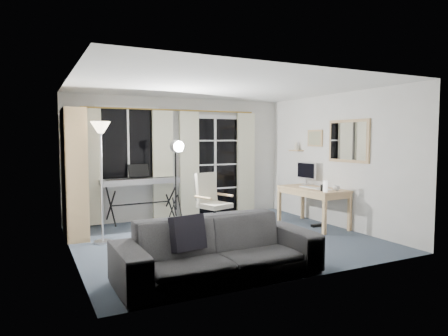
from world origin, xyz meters
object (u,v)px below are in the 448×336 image
(studio_light, at_px, (177,157))
(desk, at_px, (313,193))
(monitor, at_px, (306,171))
(bookshelf, at_px, (72,177))
(keyboard_piano, at_px, (140,182))
(office_chair, at_px, (210,198))
(torchiere_lamp, at_px, (101,146))
(sofa, at_px, (219,239))
(mug, at_px, (336,187))

(studio_light, height_order, desk, studio_light)
(monitor, bearing_deg, desk, -116.32)
(bookshelf, height_order, keyboard_piano, bookshelf)
(studio_light, height_order, office_chair, studio_light)
(bookshelf, relative_size, office_chair, 2.03)
(keyboard_piano, bearing_deg, desk, -31.78)
(torchiere_lamp, relative_size, sofa, 0.79)
(studio_light, bearing_deg, monitor, -17.52)
(bookshelf, distance_m, torchiere_lamp, 0.86)
(keyboard_piano, bearing_deg, torchiere_lamp, -131.98)
(torchiere_lamp, bearing_deg, studio_light, 11.29)
(keyboard_piano, xyz_separation_m, studio_light, (0.43, -0.81, 0.49))
(bookshelf, xyz_separation_m, desk, (4.01, -1.06, -0.37))
(bookshelf, height_order, office_chair, bookshelf)
(keyboard_piano, xyz_separation_m, office_chair, (0.88, -1.18, -0.19))
(desk, relative_size, sofa, 0.57)
(bookshelf, distance_m, monitor, 4.25)
(mug, bearing_deg, bookshelf, 159.24)
(keyboard_piano, height_order, sofa, keyboard_piano)
(studio_light, bearing_deg, bookshelf, 157.70)
(torchiere_lamp, distance_m, office_chair, 1.96)
(bookshelf, relative_size, torchiere_lamp, 1.12)
(mug, distance_m, sofa, 3.08)
(torchiere_lamp, height_order, monitor, torchiere_lamp)
(mug, bearing_deg, office_chair, 156.73)
(monitor, bearing_deg, bookshelf, 169.08)
(office_chair, relative_size, monitor, 2.02)
(keyboard_piano, distance_m, mug, 3.52)
(keyboard_piano, bearing_deg, studio_light, -64.94)
(torchiere_lamp, distance_m, keyboard_piano, 1.54)
(desk, bearing_deg, torchiere_lamp, 169.90)
(torchiere_lamp, xyz_separation_m, mug, (3.74, -0.97, -0.73))
(bookshelf, xyz_separation_m, mug, (4.11, -1.56, -0.22))
(monitor, bearing_deg, sofa, -146.23)
(mug, bearing_deg, keyboard_piano, 144.64)
(sofa, bearing_deg, monitor, 35.84)
(mug, bearing_deg, monitor, 84.19)
(desk, bearing_deg, keyboard_piano, 148.27)
(bookshelf, distance_m, desk, 4.16)
(bookshelf, bearing_deg, studio_light, -10.32)
(office_chair, height_order, mug, office_chair)
(torchiere_lamp, relative_size, office_chair, 1.82)
(sofa, bearing_deg, mug, 22.54)
(keyboard_piano, xyz_separation_m, desk, (2.77, -1.54, -0.18))
(sofa, bearing_deg, torchiere_lamp, 112.24)
(office_chair, relative_size, mug, 8.88)
(studio_light, bearing_deg, office_chair, -50.78)
(torchiere_lamp, xyz_separation_m, office_chair, (1.75, -0.12, -0.89))
(keyboard_piano, relative_size, monitor, 2.88)
(torchiere_lamp, bearing_deg, sofa, -67.13)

